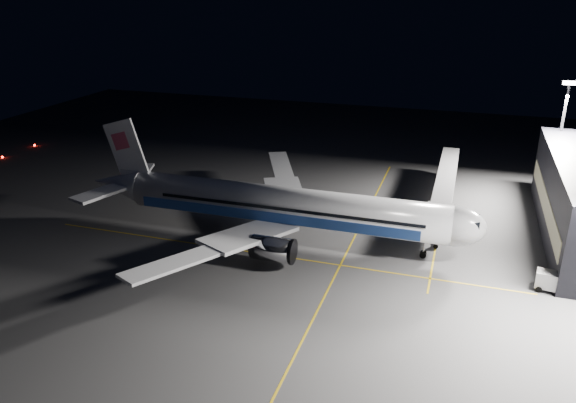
% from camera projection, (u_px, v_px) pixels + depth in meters
% --- Properties ---
extents(ground, '(200.00, 200.00, 0.00)m').
position_uv_depth(ground, '(285.00, 238.00, 84.83)').
color(ground, '#4C4C4F').
rests_on(ground, ground).
extents(guide_line_main, '(0.25, 80.00, 0.01)m').
position_uv_depth(guide_line_main, '(350.00, 247.00, 81.96)').
color(guide_line_main, gold).
rests_on(guide_line_main, ground).
extents(guide_line_cross, '(70.00, 0.25, 0.01)m').
position_uv_depth(guide_line_cross, '(271.00, 255.00, 79.52)').
color(guide_line_cross, gold).
rests_on(guide_line_cross, ground).
extents(guide_line_side, '(0.25, 40.00, 0.01)m').
position_uv_depth(guide_line_side, '(439.00, 230.00, 87.36)').
color(guide_line_side, gold).
rests_on(guide_line_side, ground).
extents(airliner, '(61.48, 54.22, 16.64)m').
position_uv_depth(airliner, '(278.00, 205.00, 83.26)').
color(airliner, silver).
rests_on(airliner, ground).
extents(jet_bridge, '(3.60, 34.40, 6.30)m').
position_uv_depth(jet_bridge, '(445.00, 186.00, 92.82)').
color(jet_bridge, '#B2B2B7').
rests_on(jet_bridge, ground).
extents(floodlight_mast_north, '(2.40, 0.68, 20.70)m').
position_uv_depth(floodlight_mast_north, '(561.00, 129.00, 97.14)').
color(floodlight_mast_north, '#59595E').
rests_on(floodlight_mast_north, ground).
extents(service_truck, '(5.24, 2.75, 2.56)m').
position_uv_depth(service_truck, '(556.00, 282.00, 69.54)').
color(service_truck, silver).
rests_on(service_truck, ground).
extents(baggage_tug, '(2.52, 2.09, 1.73)m').
position_uv_depth(baggage_tug, '(277.00, 205.00, 95.20)').
color(baggage_tug, black).
rests_on(baggage_tug, ground).
extents(safety_cone_a, '(0.44, 0.44, 0.66)m').
position_uv_depth(safety_cone_a, '(266.00, 222.00, 89.53)').
color(safety_cone_a, '#FF4E0A').
rests_on(safety_cone_a, ground).
extents(safety_cone_b, '(0.35, 0.35, 0.53)m').
position_uv_depth(safety_cone_b, '(264.00, 218.00, 91.48)').
color(safety_cone_b, '#FF4E0A').
rests_on(safety_cone_b, ground).
extents(safety_cone_c, '(0.38, 0.38, 0.58)m').
position_uv_depth(safety_cone_c, '(280.00, 200.00, 98.70)').
color(safety_cone_c, '#FF4E0A').
rests_on(safety_cone_c, ground).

